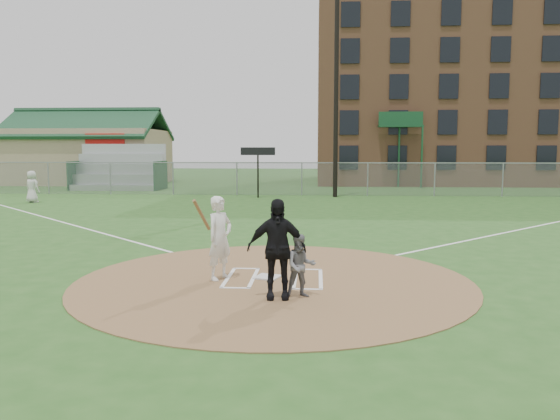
# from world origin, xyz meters

# --- Properties ---
(ground) EXTENTS (140.00, 140.00, 0.00)m
(ground) POSITION_xyz_m (0.00, 0.00, 0.00)
(ground) COLOR #27531C
(ground) RESTS_ON ground
(dirt_circle) EXTENTS (8.40, 8.40, 0.02)m
(dirt_circle) POSITION_xyz_m (0.00, 0.00, 0.01)
(dirt_circle) COLOR olive
(dirt_circle) RESTS_ON ground
(home_plate) EXTENTS (0.62, 0.62, 0.03)m
(home_plate) POSITION_xyz_m (-0.15, 0.19, 0.04)
(home_plate) COLOR silver
(home_plate) RESTS_ON dirt_circle
(foul_line_first) EXTENTS (17.04, 17.04, 0.01)m
(foul_line_first) POSITION_xyz_m (9.00, 9.00, 0.01)
(foul_line_first) COLOR white
(foul_line_first) RESTS_ON ground
(foul_line_third) EXTENTS (17.04, 17.04, 0.01)m
(foul_line_third) POSITION_xyz_m (-9.00, 9.00, 0.01)
(foul_line_third) COLOR white
(foul_line_third) RESTS_ON ground
(catcher) EXTENTS (0.66, 0.56, 1.20)m
(catcher) POSITION_xyz_m (0.61, -1.33, 0.62)
(catcher) COLOR slate
(catcher) RESTS_ON dirt_circle
(umpire) EXTENTS (1.13, 0.55, 1.87)m
(umpire) POSITION_xyz_m (0.17, -1.43, 0.96)
(umpire) COLOR black
(umpire) RESTS_ON dirt_circle
(ondeck_player) EXTENTS (0.95, 0.77, 1.68)m
(ondeck_player) POSITION_xyz_m (-14.12, 16.47, 0.84)
(ondeck_player) COLOR silver
(ondeck_player) RESTS_ON ground
(batters_boxes) EXTENTS (2.08, 1.88, 0.01)m
(batters_boxes) POSITION_xyz_m (0.00, 0.15, 0.03)
(batters_boxes) COLOR white
(batters_boxes) RESTS_ON dirt_circle
(batter_at_plate) EXTENTS (0.80, 1.08, 1.79)m
(batter_at_plate) POSITION_xyz_m (-1.15, -0.01, 0.92)
(batter_at_plate) COLOR white
(batter_at_plate) RESTS_ON dirt_circle
(outfield_fence) EXTENTS (56.08, 0.08, 2.03)m
(outfield_fence) POSITION_xyz_m (0.00, 22.00, 1.02)
(outfield_fence) COLOR slate
(outfield_fence) RESTS_ON ground
(bleachers) EXTENTS (6.08, 3.20, 3.20)m
(bleachers) POSITION_xyz_m (-13.00, 26.20, 1.59)
(bleachers) COLOR #B7BABF
(bleachers) RESTS_ON ground
(clubhouse) EXTENTS (12.20, 8.71, 6.23)m
(clubhouse) POSITION_xyz_m (-18.00, 32.99, 2.39)
(clubhouse) COLOR tan
(clubhouse) RESTS_ON ground
(brick_warehouse) EXTENTS (30.00, 17.17, 15.00)m
(brick_warehouse) POSITION_xyz_m (16.00, 37.96, 7.50)
(brick_warehouse) COLOR #9C6243
(brick_warehouse) RESTS_ON ground
(light_pole) EXTENTS (1.20, 0.30, 12.22)m
(light_pole) POSITION_xyz_m (2.00, 21.00, 6.61)
(light_pole) COLOR black
(light_pole) RESTS_ON ground
(scoreboard_sign) EXTENTS (2.00, 0.10, 2.93)m
(scoreboard_sign) POSITION_xyz_m (-2.50, 20.20, 2.39)
(scoreboard_sign) COLOR black
(scoreboard_sign) RESTS_ON ground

